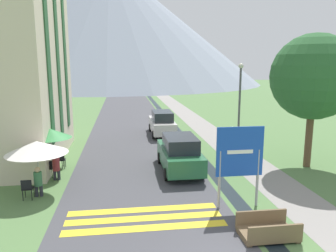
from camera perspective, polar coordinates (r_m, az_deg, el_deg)
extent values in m
plane|color=#517542|center=(27.63, -1.25, -0.30)|extent=(160.00, 160.00, 0.00)
cube|color=#424247|center=(37.31, -6.88, 2.52)|extent=(6.40, 60.00, 0.01)
cube|color=gray|center=(37.91, 2.39, 2.72)|extent=(2.20, 60.00, 0.01)
cube|color=black|center=(37.56, -1.22, 2.65)|extent=(0.60, 60.00, 0.00)
cube|color=yellow|center=(11.25, -3.85, -17.32)|extent=(5.44, 0.44, 0.01)
cube|color=yellow|center=(11.88, -4.10, -15.73)|extent=(5.44, 0.44, 0.01)
cube|color=yellow|center=(12.50, -4.33, -14.31)|extent=(5.44, 0.44, 0.01)
cone|color=gray|center=(94.75, -9.92, 17.11)|extent=(80.43, 80.43, 32.08)
cube|color=beige|center=(19.93, -26.68, 10.46)|extent=(5.55, 8.76, 11.17)
cube|color=#285633|center=(16.88, -20.10, 11.09)|extent=(0.06, 0.70, 8.38)
cube|color=#285633|center=(19.24, -18.61, 11.06)|extent=(0.06, 0.70, 8.38)
cube|color=#285633|center=(21.62, -17.44, 11.04)|extent=(0.06, 0.70, 8.38)
cylinder|color=#9E9EA3|center=(12.35, 8.94, -9.24)|extent=(0.10, 0.10, 2.20)
cylinder|color=#9E9EA3|center=(12.84, 15.31, -8.72)|extent=(0.10, 0.10, 2.20)
cube|color=#1947B7|center=(12.24, 12.41, -4.38)|extent=(1.77, 0.05, 1.85)
cube|color=white|center=(12.22, 12.46, -4.41)|extent=(0.97, 0.02, 0.14)
cube|color=brown|center=(11.12, 16.94, -17.37)|extent=(1.70, 1.10, 0.12)
cube|color=brown|center=(10.59, 18.23, -17.23)|extent=(1.70, 0.08, 0.45)
cube|color=brown|center=(11.41, 15.91, -14.97)|extent=(1.70, 0.08, 0.45)
cube|color=brown|center=(10.89, 13.03, -18.41)|extent=(0.16, 0.99, 0.08)
cube|color=brown|center=(11.49, 20.56, -17.21)|extent=(0.16, 0.99, 0.08)
cube|color=#28663D|center=(16.49, 2.00, -5.37)|extent=(1.76, 4.36, 0.84)
cube|color=#23282D|center=(16.08, 2.15, -2.98)|extent=(1.50, 2.40, 0.68)
cylinder|color=black|center=(17.77, -1.46, -5.58)|extent=(0.18, 0.60, 0.60)
cylinder|color=black|center=(18.03, 3.89, -5.36)|extent=(0.18, 0.60, 0.60)
cylinder|color=black|center=(15.22, -0.29, -8.42)|extent=(0.18, 0.60, 0.60)
cylinder|color=black|center=(15.52, 5.95, -8.09)|extent=(0.18, 0.60, 0.60)
cube|color=silver|center=(24.82, -1.06, 0.12)|extent=(1.64, 4.50, 0.84)
cube|color=#23282D|center=(24.47, -1.01, 1.78)|extent=(1.39, 2.47, 0.68)
cylinder|color=black|center=(26.18, -3.12, -0.27)|extent=(0.18, 0.60, 0.60)
cylinder|color=black|center=(26.35, 0.26, -0.18)|extent=(0.18, 0.60, 0.60)
cylinder|color=black|center=(23.46, -2.54, -1.55)|extent=(0.18, 0.60, 0.60)
cylinder|color=black|center=(23.65, 1.22, -1.44)|extent=(0.18, 0.60, 0.60)
cube|color=black|center=(17.79, -18.10, -5.60)|extent=(0.40, 0.40, 0.04)
cube|color=black|center=(17.57, -18.24, -5.14)|extent=(0.40, 0.04, 0.40)
cylinder|color=black|center=(18.04, -18.50, -6.15)|extent=(0.03, 0.03, 0.45)
cylinder|color=black|center=(17.98, -17.43, -6.14)|extent=(0.03, 0.03, 0.45)
cylinder|color=black|center=(17.72, -18.69, -6.46)|extent=(0.03, 0.03, 0.45)
cylinder|color=black|center=(17.66, -17.60, -6.45)|extent=(0.03, 0.03, 0.45)
cube|color=black|center=(17.90, -18.44, -5.53)|extent=(0.40, 0.40, 0.04)
cube|color=black|center=(17.67, -18.58, -5.07)|extent=(0.40, 0.04, 0.40)
cylinder|color=black|center=(18.15, -18.83, -6.07)|extent=(0.03, 0.03, 0.45)
cylinder|color=black|center=(18.09, -17.77, -6.06)|extent=(0.03, 0.03, 0.45)
cylinder|color=black|center=(17.83, -19.03, -6.38)|extent=(0.03, 0.03, 0.45)
cylinder|color=black|center=(17.77, -17.95, -6.37)|extent=(0.03, 0.03, 0.45)
cube|color=black|center=(16.58, -20.03, -6.91)|extent=(0.40, 0.40, 0.04)
cube|color=black|center=(16.36, -20.21, -6.43)|extent=(0.40, 0.04, 0.40)
cylinder|color=black|center=(16.85, -20.44, -7.47)|extent=(0.03, 0.03, 0.45)
cylinder|color=black|center=(16.77, -19.29, -7.47)|extent=(0.03, 0.03, 0.45)
cylinder|color=black|center=(16.53, -20.69, -7.83)|extent=(0.03, 0.03, 0.45)
cylinder|color=black|center=(16.46, -19.52, -7.84)|extent=(0.03, 0.03, 0.45)
cube|color=black|center=(14.32, -23.20, -9.94)|extent=(0.40, 0.40, 0.04)
cube|color=black|center=(14.09, -23.45, -9.43)|extent=(0.40, 0.04, 0.40)
cylinder|color=black|center=(14.59, -23.62, -10.52)|extent=(0.03, 0.03, 0.45)
cylinder|color=black|center=(14.51, -22.30, -10.55)|extent=(0.03, 0.03, 0.45)
cylinder|color=black|center=(14.29, -23.98, -11.01)|extent=(0.03, 0.03, 0.45)
cylinder|color=black|center=(14.20, -22.64, -11.04)|extent=(0.03, 0.03, 0.45)
cylinder|color=#B7B2A8|center=(14.55, -21.64, -7.05)|extent=(0.06, 0.06, 2.08)
cone|color=silver|center=(14.30, -21.90, -3.46)|extent=(2.47, 2.47, 0.51)
cylinder|color=#B7B2A8|center=(16.70, -19.53, -4.52)|extent=(0.06, 0.06, 2.16)
cone|color=#338442|center=(16.48, -19.74, -1.23)|extent=(1.93, 1.93, 0.44)
cylinder|color=#282833|center=(14.54, -21.91, -10.45)|extent=(0.14, 0.14, 0.46)
cylinder|color=#282833|center=(14.50, -21.21, -10.46)|extent=(0.14, 0.14, 0.46)
cylinder|color=#386B47|center=(14.35, -21.71, -8.53)|extent=(0.32, 0.32, 0.57)
sphere|color=tan|center=(14.23, -21.82, -7.06)|extent=(0.22, 0.22, 0.22)
cylinder|color=#282833|center=(16.18, -19.11, -8.11)|extent=(0.14, 0.14, 0.46)
cylinder|color=#282833|center=(16.15, -18.48, -8.11)|extent=(0.14, 0.14, 0.46)
cylinder|color=maroon|center=(16.01, -18.91, -6.31)|extent=(0.32, 0.32, 0.60)
sphere|color=tan|center=(15.90, -18.99, -4.93)|extent=(0.22, 0.22, 0.22)
cylinder|color=#515156|center=(19.12, 12.27, 2.20)|extent=(0.12, 0.12, 5.07)
sphere|color=silver|center=(18.92, 12.59, 10.18)|extent=(0.28, 0.28, 0.28)
cylinder|color=brown|center=(18.50, 23.29, -2.24)|extent=(0.36, 0.36, 2.84)
sphere|color=#285B2D|center=(18.10, 24.05, 7.85)|extent=(4.31, 4.31, 4.31)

